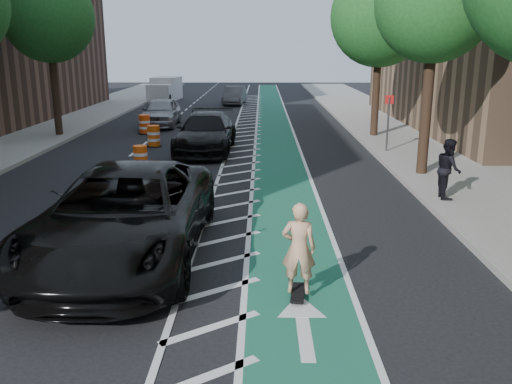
{
  "coord_description": "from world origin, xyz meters",
  "views": [
    {
      "loc": [
        2.31,
        -10.69,
        4.41
      ],
      "look_at": [
        2.18,
        1.64,
        1.1
      ],
      "focal_mm": 38.0,
      "sensor_mm": 36.0,
      "label": 1
    }
  ],
  "objects_px": {
    "suv_near": "(125,215)",
    "suv_far": "(206,133)",
    "skateboarder": "(299,248)",
    "barrel_a": "(140,158)"
  },
  "relations": [
    {
      "from": "suv_near",
      "to": "suv_far",
      "type": "relative_size",
      "value": 1.23
    },
    {
      "from": "skateboarder",
      "to": "suv_far",
      "type": "relative_size",
      "value": 0.3
    },
    {
      "from": "skateboarder",
      "to": "barrel_a",
      "type": "distance_m",
      "value": 11.87
    },
    {
      "from": "suv_near",
      "to": "barrel_a",
      "type": "height_order",
      "value": "suv_near"
    },
    {
      "from": "suv_near",
      "to": "barrel_a",
      "type": "bearing_deg",
      "value": 101.06
    },
    {
      "from": "suv_far",
      "to": "skateboarder",
      "type": "bearing_deg",
      "value": -76.06
    },
    {
      "from": "suv_near",
      "to": "suv_far",
      "type": "height_order",
      "value": "suv_near"
    },
    {
      "from": "skateboarder",
      "to": "barrel_a",
      "type": "bearing_deg",
      "value": -57.94
    },
    {
      "from": "barrel_a",
      "to": "suv_near",
      "type": "bearing_deg",
      "value": -79.58
    },
    {
      "from": "suv_far",
      "to": "barrel_a",
      "type": "xyz_separation_m",
      "value": [
        -2.1,
        -3.55,
        -0.41
      ]
    }
  ]
}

